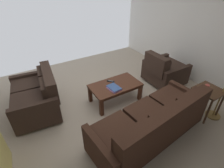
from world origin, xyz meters
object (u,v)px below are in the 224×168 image
at_px(coffee_table, 115,87).
at_px(book_stack, 114,88).
at_px(sofa_main, 153,123).
at_px(end_table, 208,94).
at_px(coffee_mug, 207,87).
at_px(loveseat_near, 37,96).
at_px(tv_remote, 111,81).
at_px(armchair_side, 164,71).

relative_size(coffee_table, book_stack, 3.41).
relative_size(sofa_main, coffee_table, 2.03).
distance_m(end_table, coffee_mug, 0.17).
distance_m(loveseat_near, tv_remote, 1.52).
distance_m(sofa_main, coffee_table, 1.20).
relative_size(end_table, tv_remote, 4.05).
bearing_deg(end_table, coffee_table, -45.47).
relative_size(end_table, book_stack, 1.92).
bearing_deg(tv_remote, end_table, 131.87).
xyz_separation_m(armchair_side, book_stack, (1.54, 0.12, 0.10)).
relative_size(loveseat_near, armchair_side, 1.48).
distance_m(sofa_main, tv_remote, 1.35).
xyz_separation_m(coffee_table, tv_remote, (0.02, -0.15, 0.08)).
bearing_deg(coffee_mug, tv_remote, -48.48).
xyz_separation_m(loveseat_near, coffee_mug, (-2.68, 1.78, 0.28)).
bearing_deg(coffee_mug, loveseat_near, -33.62).
height_order(coffee_table, armchair_side, armchair_side).
height_order(loveseat_near, end_table, loveseat_near).
bearing_deg(tv_remote, book_stack, 72.41).
xyz_separation_m(end_table, armchair_side, (-0.19, -1.27, -0.14)).
distance_m(coffee_table, book_stack, 0.18).
bearing_deg(armchair_side, loveseat_near, -10.78).
bearing_deg(loveseat_near, coffee_mug, 146.38).
relative_size(armchair_side, coffee_mug, 8.71).
bearing_deg(armchair_side, sofa_main, 39.00).
xyz_separation_m(coffee_table, coffee_mug, (-1.20, 1.23, 0.29)).
height_order(coffee_table, tv_remote, tv_remote).
height_order(loveseat_near, tv_remote, loveseat_near).
relative_size(sofa_main, tv_remote, 14.53).
bearing_deg(end_table, sofa_main, -3.22).
distance_m(armchair_side, tv_remote, 1.47).
xyz_separation_m(end_table, book_stack, (1.36, -1.15, -0.04)).
relative_size(loveseat_near, coffee_table, 1.25).
relative_size(loveseat_near, tv_remote, 8.94).
bearing_deg(tv_remote, loveseat_near, -15.50).
distance_m(coffee_mug, book_stack, 1.73).
xyz_separation_m(coffee_table, book_stack, (0.11, 0.12, 0.09)).
relative_size(loveseat_near, coffee_mug, 12.88).
height_order(armchair_side, tv_remote, armchair_side).
height_order(sofa_main, coffee_mug, sofa_main).
xyz_separation_m(book_stack, tv_remote, (-0.08, -0.27, -0.01)).
height_order(sofa_main, loveseat_near, sofa_main).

